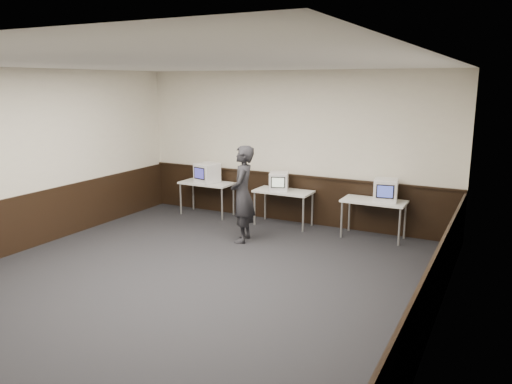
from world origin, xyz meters
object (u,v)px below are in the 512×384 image
at_px(desk_left, 207,185).
at_px(person, 243,194).
at_px(emac_right, 386,190).
at_px(desk_right, 374,204).
at_px(emac_left, 207,173).
at_px(emac_center, 279,181).
at_px(desk_center, 283,194).

height_order(desk_left, person, person).
xyz_separation_m(desk_left, emac_right, (4.01, 0.01, 0.29)).
bearing_deg(emac_right, desk_right, 172.87).
xyz_separation_m(desk_right, emac_left, (-3.77, -0.02, 0.29)).
relative_size(emac_center, person, 0.28).
bearing_deg(desk_right, desk_left, 180.00).
relative_size(emac_left, emac_right, 1.07).
height_order(desk_right, emac_right, emac_right).
bearing_deg(emac_center, person, -116.53).
bearing_deg(desk_center, emac_right, 0.20).
bearing_deg(desk_center, person, -100.23).
height_order(desk_right, person, person).
distance_m(desk_left, emac_center, 1.83).
relative_size(desk_center, emac_left, 2.17).
height_order(desk_right, emac_center, emac_center).
relative_size(emac_center, emac_right, 0.98).
distance_m(desk_center, person, 1.36).
relative_size(desk_left, person, 0.66).
distance_m(emac_right, person, 2.70).
height_order(emac_left, emac_right, emac_left).
xyz_separation_m(emac_right, person, (-2.35, -1.33, -0.05)).
relative_size(desk_left, emac_right, 2.33).
distance_m(desk_center, emac_center, 0.28).
distance_m(emac_center, emac_right, 2.20).
bearing_deg(desk_right, person, -148.27).
bearing_deg(desk_right, desk_center, 180.00).
bearing_deg(person, desk_right, 105.32).
bearing_deg(desk_left, person, -38.52).
distance_m(emac_left, emac_center, 1.78).
xyz_separation_m(desk_right, person, (-2.14, -1.32, 0.23)).
height_order(desk_center, emac_center, emac_center).
bearing_deg(desk_left, desk_right, 0.00).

